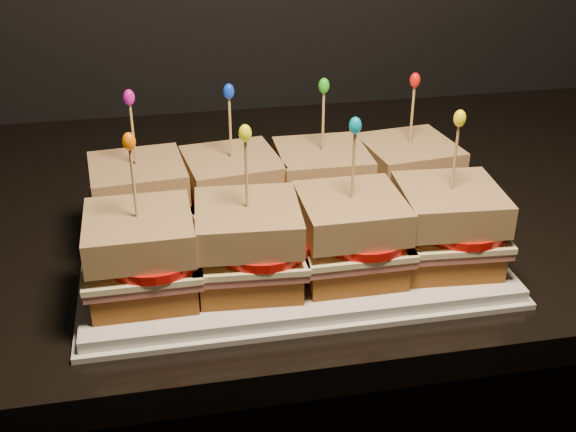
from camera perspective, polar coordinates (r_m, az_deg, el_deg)
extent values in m
cube|color=black|center=(0.94, -5.08, 0.37)|extent=(2.72, 0.70, 0.04)
cube|color=white|center=(0.80, 0.00, -2.93)|extent=(0.43, 0.27, 0.02)
cube|color=white|center=(0.80, 0.00, -3.30)|extent=(0.45, 0.28, 0.01)
cube|color=#5C3610|center=(0.83, -11.44, -0.42)|extent=(0.11, 0.11, 0.03)
cube|color=#B15D50|center=(0.82, -11.55, 0.66)|extent=(0.12, 0.11, 0.01)
cube|color=#FFF6B0|center=(0.82, -11.60, 1.10)|extent=(0.12, 0.12, 0.01)
cylinder|color=red|center=(0.81, -10.79, 1.46)|extent=(0.10, 0.10, 0.01)
cube|color=brown|center=(0.80, -11.79, 2.94)|extent=(0.11, 0.11, 0.03)
cylinder|color=tan|center=(0.79, -12.12, 6.05)|extent=(0.00, 0.00, 0.09)
ellipsoid|color=#C01096|center=(0.77, -12.45, 9.15)|extent=(0.01, 0.01, 0.02)
cube|color=#5C3610|center=(0.83, -4.32, 0.21)|extent=(0.11, 0.11, 0.03)
cube|color=#B15D50|center=(0.82, -4.36, 1.30)|extent=(0.12, 0.12, 0.01)
cube|color=#FFF6B0|center=(0.82, -4.38, 1.74)|extent=(0.12, 0.12, 0.01)
cylinder|color=red|center=(0.81, -3.51, 2.10)|extent=(0.10, 0.10, 0.01)
cube|color=brown|center=(0.81, -4.45, 3.58)|extent=(0.11, 0.11, 0.03)
cylinder|color=tan|center=(0.79, -4.58, 6.69)|extent=(0.00, 0.00, 0.09)
ellipsoid|color=#0E34DC|center=(0.78, -4.70, 9.80)|extent=(0.01, 0.01, 0.02)
cube|color=#5C3610|center=(0.85, 2.63, 0.83)|extent=(0.10, 0.10, 0.03)
cube|color=#B15D50|center=(0.84, 2.66, 1.90)|extent=(0.11, 0.11, 0.01)
cube|color=#FFF6B0|center=(0.84, 2.67, 2.33)|extent=(0.11, 0.11, 0.01)
cylinder|color=red|center=(0.83, 3.58, 2.69)|extent=(0.10, 0.10, 0.01)
cube|color=brown|center=(0.82, 2.71, 4.15)|extent=(0.10, 0.10, 0.03)
cylinder|color=tan|center=(0.81, 2.79, 7.21)|extent=(0.00, 0.00, 0.09)
ellipsoid|color=green|center=(0.79, 2.86, 10.26)|extent=(0.01, 0.01, 0.02)
cube|color=#5C3610|center=(0.88, 9.23, 1.41)|extent=(0.11, 0.11, 0.03)
cube|color=#B15D50|center=(0.87, 9.32, 2.45)|extent=(0.12, 0.12, 0.01)
cube|color=#FFF6B0|center=(0.87, 9.35, 2.87)|extent=(0.12, 0.12, 0.01)
cylinder|color=red|center=(0.86, 10.28, 3.21)|extent=(0.10, 0.10, 0.01)
cube|color=brown|center=(0.85, 9.50, 4.63)|extent=(0.11, 0.11, 0.03)
cylinder|color=tan|center=(0.84, 9.75, 7.59)|extent=(0.00, 0.00, 0.09)
ellipsoid|color=red|center=(0.82, 10.00, 10.53)|extent=(0.01, 0.01, 0.02)
cube|color=#5C3610|center=(0.72, -11.29, -5.01)|extent=(0.10, 0.10, 0.03)
cube|color=#B15D50|center=(0.71, -11.42, -3.82)|extent=(0.11, 0.10, 0.01)
cube|color=#FFF6B0|center=(0.71, -11.47, -3.34)|extent=(0.11, 0.11, 0.01)
cylinder|color=red|center=(0.70, -10.54, -2.97)|extent=(0.10, 0.10, 0.01)
cube|color=brown|center=(0.69, -11.69, -1.28)|extent=(0.10, 0.10, 0.03)
cylinder|color=tan|center=(0.67, -12.07, 2.22)|extent=(0.00, 0.00, 0.09)
ellipsoid|color=#EB6402|center=(0.65, -12.46, 5.78)|extent=(0.01, 0.01, 0.02)
cube|color=#5C3610|center=(0.72, -3.09, -4.25)|extent=(0.10, 0.10, 0.03)
cube|color=#B15D50|center=(0.72, -3.12, -3.06)|extent=(0.12, 0.11, 0.01)
cube|color=#FFF6B0|center=(0.71, -3.14, -2.57)|extent=(0.12, 0.11, 0.01)
cylinder|color=red|center=(0.70, -2.12, -2.20)|extent=(0.10, 0.10, 0.01)
cube|color=brown|center=(0.70, -3.20, -0.52)|extent=(0.11, 0.11, 0.03)
cylinder|color=tan|center=(0.68, -3.30, 2.99)|extent=(0.00, 0.00, 0.09)
ellipsoid|color=#EDF115|center=(0.66, -3.41, 6.55)|extent=(0.01, 0.01, 0.02)
cube|color=#5C3610|center=(0.74, 4.85, -3.44)|extent=(0.10, 0.10, 0.03)
cube|color=#B15D50|center=(0.73, 4.90, -2.26)|extent=(0.11, 0.10, 0.01)
cube|color=#FFF6B0|center=(0.73, 4.92, -1.79)|extent=(0.11, 0.11, 0.01)
cylinder|color=red|center=(0.72, 5.99, -1.41)|extent=(0.10, 0.10, 0.01)
cube|color=brown|center=(0.72, 5.02, 0.23)|extent=(0.10, 0.10, 0.03)
cylinder|color=tan|center=(0.70, 5.17, 3.66)|extent=(0.00, 0.00, 0.09)
ellipsoid|color=#048DB3|center=(0.68, 5.34, 7.13)|extent=(0.01, 0.01, 0.02)
cube|color=#5C3610|center=(0.77, 12.25, -2.61)|extent=(0.11, 0.11, 0.03)
cube|color=#B15D50|center=(0.77, 12.38, -1.48)|extent=(0.12, 0.11, 0.01)
cube|color=#FFF6B0|center=(0.76, 12.44, -1.02)|extent=(0.12, 0.11, 0.01)
cylinder|color=red|center=(0.76, 13.50, -0.65)|extent=(0.10, 0.10, 0.01)
cube|color=brown|center=(0.75, 12.66, 0.93)|extent=(0.11, 0.11, 0.03)
cylinder|color=tan|center=(0.73, 13.04, 4.22)|extent=(0.00, 0.00, 0.09)
ellipsoid|color=#FEED10|center=(0.71, 13.42, 7.53)|extent=(0.01, 0.01, 0.02)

